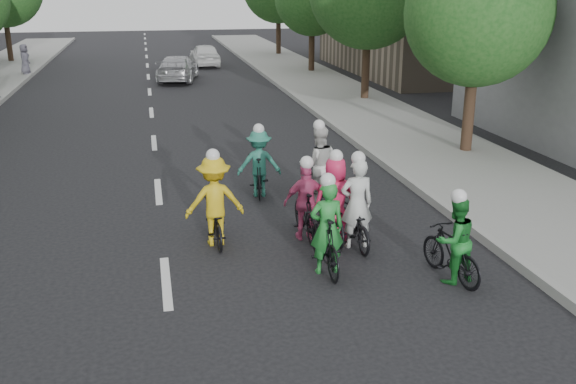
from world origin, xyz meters
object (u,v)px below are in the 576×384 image
object	(u,v)px
cyclist_1	(453,246)
cyclist_6	(318,172)
cyclist_0	(355,216)
follow_car_trail	(205,55)
cyclist_3	(306,208)
cyclist_4	(334,208)
cyclist_7	(259,168)
follow_car_lead	(178,68)
cyclist_5	(326,237)
spectator_2	(25,59)
cyclist_2	(215,208)

from	to	relation	value
cyclist_1	cyclist_6	bearing A→B (deg)	-86.85
cyclist_0	follow_car_trail	size ratio (longest dim) A/B	0.48
cyclist_3	cyclist_4	size ratio (longest dim) A/B	0.92
cyclist_1	cyclist_3	xyz separation A→B (m)	(-1.93, 2.35, 0.00)
cyclist_0	cyclist_7	distance (m)	3.59
cyclist_3	follow_car_trail	world-z (taller)	cyclist_3
cyclist_4	follow_car_lead	distance (m)	22.04
cyclist_0	cyclist_5	bearing A→B (deg)	48.83
spectator_2	cyclist_2	bearing A→B (deg)	-152.05
cyclist_2	cyclist_3	world-z (taller)	cyclist_2
cyclist_0	cyclist_3	world-z (taller)	cyclist_0
cyclist_0	cyclist_5	distance (m)	1.29
follow_car_lead	cyclist_4	bearing A→B (deg)	104.89
cyclist_6	follow_car_trail	bearing A→B (deg)	-88.62
cyclist_5	follow_car_trail	distance (m)	29.11
cyclist_1	cyclist_5	world-z (taller)	cyclist_5
cyclist_6	cyclist_7	xyz separation A→B (m)	(-1.21, 0.75, -0.03)
cyclist_7	follow_car_lead	size ratio (longest dim) A/B	0.39
cyclist_7	follow_car_trail	world-z (taller)	cyclist_7
cyclist_2	follow_car_lead	xyz separation A→B (m)	(0.47, 21.68, -0.08)
cyclist_5	cyclist_7	world-z (taller)	cyclist_5
cyclist_7	cyclist_5	bearing A→B (deg)	103.47
cyclist_5	spectator_2	world-z (taller)	cyclist_5
cyclist_7	spectator_2	xyz separation A→B (m)	(-8.62, 22.26, 0.26)
cyclist_7	follow_car_trail	size ratio (longest dim) A/B	0.44
cyclist_0	cyclist_6	xyz separation A→B (m)	(-0.03, 2.61, 0.10)
cyclist_5	cyclist_6	size ratio (longest dim) A/B	0.93
cyclist_1	follow_car_trail	xyz separation A→B (m)	(-1.31, 29.92, 0.05)
cyclist_4	cyclist_3	bearing A→B (deg)	-15.88
cyclist_3	follow_car_lead	distance (m)	21.82
cyclist_2	cyclist_6	world-z (taller)	cyclist_6
cyclist_6	follow_car_trail	world-z (taller)	cyclist_6
cyclist_7	cyclist_0	bearing A→B (deg)	118.53
cyclist_4	cyclist_7	bearing A→B (deg)	-68.89
cyclist_5	cyclist_3	bearing A→B (deg)	-91.07
cyclist_2	cyclist_5	size ratio (longest dim) A/B	1.05
cyclist_4	cyclist_6	size ratio (longest dim) A/B	0.95
cyclist_1	follow_car_lead	size ratio (longest dim) A/B	0.37
cyclist_7	follow_car_trail	distance (m)	24.79
cyclist_6	follow_car_lead	size ratio (longest dim) A/B	0.44
follow_car_trail	spectator_2	bearing A→B (deg)	12.63
cyclist_7	follow_car_lead	distance (m)	19.01
cyclist_7	spectator_2	bearing A→B (deg)	-60.63
cyclist_4	spectator_2	world-z (taller)	cyclist_4
cyclist_6	cyclist_3	bearing A→B (deg)	69.94
cyclist_0	cyclist_4	bearing A→B (deg)	-52.54
spectator_2	cyclist_4	bearing A→B (deg)	-147.60
cyclist_4	spectator_2	size ratio (longest dim) A/B	1.17
cyclist_5	cyclist_7	bearing A→B (deg)	-84.74
cyclist_1	spectator_2	distance (m)	29.52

